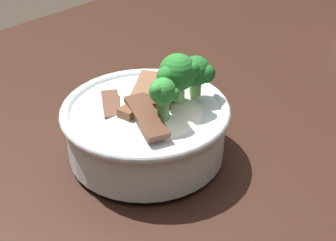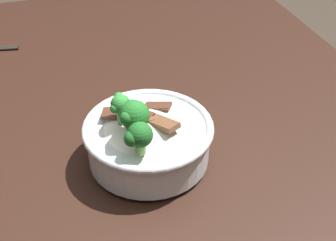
# 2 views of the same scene
# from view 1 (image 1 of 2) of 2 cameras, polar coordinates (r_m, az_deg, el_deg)

# --- Properties ---
(dining_table) EXTENTS (1.49, 1.09, 0.78)m
(dining_table) POSITION_cam_1_polar(r_m,az_deg,el_deg) (0.66, 0.69, -11.45)
(dining_table) COLOR black
(dining_table) RESTS_ON ground
(rice_bowl) EXTENTS (0.20, 0.20, 0.14)m
(rice_bowl) POSITION_cam_1_polar(r_m,az_deg,el_deg) (0.59, -2.42, -0.30)
(rice_bowl) COLOR silver
(rice_bowl) RESTS_ON dining_table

